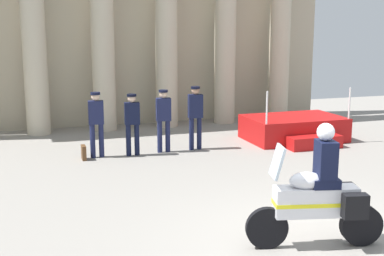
{
  "coord_description": "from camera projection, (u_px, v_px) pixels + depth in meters",
  "views": [
    {
      "loc": [
        -4.23,
        -6.28,
        3.25
      ],
      "look_at": [
        -1.1,
        3.13,
        1.28
      ],
      "focal_mm": 47.44,
      "sensor_mm": 36.0,
      "label": 1
    }
  ],
  "objects": [
    {
      "name": "reviewing_stand",
      "position": [
        295.0,
        129.0,
        14.84
      ],
      "size": [
        2.76,
        2.3,
        1.59
      ],
      "color": "#B71414",
      "rests_on": "ground_plane"
    },
    {
      "name": "officer_in_row_3",
      "position": [
        195.0,
        113.0,
        13.6
      ],
      "size": [
        0.4,
        0.26,
        1.72
      ],
      "rotation": [
        0.0,
        0.0,
        3.02
      ],
      "color": "#141938",
      "rests_on": "ground_plane"
    },
    {
      "name": "ground_plane",
      "position": [
        324.0,
        243.0,
        7.79
      ],
      "size": [
        28.0,
        28.0,
        0.0
      ],
      "primitive_type": "plane",
      "color": "gray"
    },
    {
      "name": "colonnade_backdrop",
      "position": [
        131.0,
        9.0,
        16.46
      ],
      "size": [
        14.04,
        1.57,
        7.4
      ],
      "color": "#B6AB91",
      "rests_on": "ground_plane"
    },
    {
      "name": "briefcase_on_ground",
      "position": [
        84.0,
        153.0,
        12.68
      ],
      "size": [
        0.1,
        0.32,
        0.36
      ],
      "primitive_type": "cube",
      "color": "brown",
      "rests_on": "ground_plane"
    },
    {
      "name": "officer_in_row_2",
      "position": [
        164.0,
        116.0,
        13.3
      ],
      "size": [
        0.4,
        0.26,
        1.66
      ],
      "rotation": [
        0.0,
        0.0,
        3.02
      ],
      "color": "#191E42",
      "rests_on": "ground_plane"
    },
    {
      "name": "motorcycle_with_rider",
      "position": [
        320.0,
        196.0,
        7.52
      ],
      "size": [
        2.06,
        0.86,
        1.9
      ],
      "rotation": [
        0.0,
        0.0,
        2.9
      ],
      "color": "black",
      "rests_on": "ground_plane"
    },
    {
      "name": "officer_in_row_0",
      "position": [
        96.0,
        119.0,
        12.76
      ],
      "size": [
        0.4,
        0.26,
        1.67
      ],
      "rotation": [
        0.0,
        0.0,
        3.02
      ],
      "color": "#191E42",
      "rests_on": "ground_plane"
    },
    {
      "name": "officer_in_row_1",
      "position": [
        132.0,
        120.0,
        12.95
      ],
      "size": [
        0.4,
        0.26,
        1.6
      ],
      "rotation": [
        0.0,
        0.0,
        3.02
      ],
      "color": "black",
      "rests_on": "ground_plane"
    }
  ]
}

